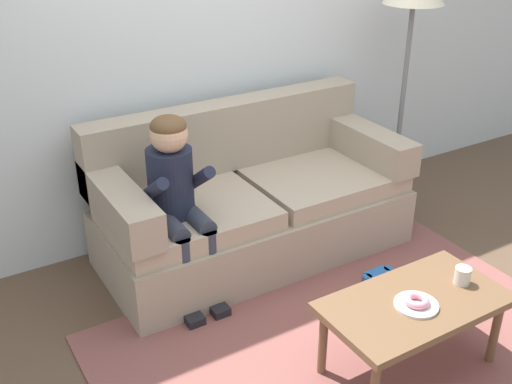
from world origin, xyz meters
The scene contains 11 objects.
ground centered at (0.00, 0.00, 0.00)m, with size 10.00×10.00×0.00m, color brown.
wall_back centered at (0.00, 1.40, 1.40)m, with size 8.00×0.10×2.80m, color silver.
area_rug centered at (0.00, -0.25, 0.01)m, with size 2.54×1.66×0.01m, color brown.
couch centered at (0.06, 0.85, 0.34)m, with size 1.97×0.90×0.95m.
coffee_table centered at (0.16, -0.54, 0.37)m, with size 0.91×0.50×0.42m.
person_child centered at (-0.54, 0.64, 0.67)m, with size 0.34×0.58×1.10m.
plate centered at (0.13, -0.58, 0.43)m, with size 0.21×0.21×0.01m, color white.
donut centered at (0.13, -0.58, 0.45)m, with size 0.12×0.12×0.04m, color pink.
mug centered at (0.45, -0.56, 0.47)m, with size 0.08×0.08×0.09m, color silver.
toy_controller centered at (0.56, 0.13, 0.03)m, with size 0.23×0.09×0.05m.
floor_lamp centered at (1.40, 0.93, 1.49)m, with size 0.42×0.42×1.74m.
Camera 1 is at (-1.74, -2.21, 2.21)m, focal length 43.29 mm.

